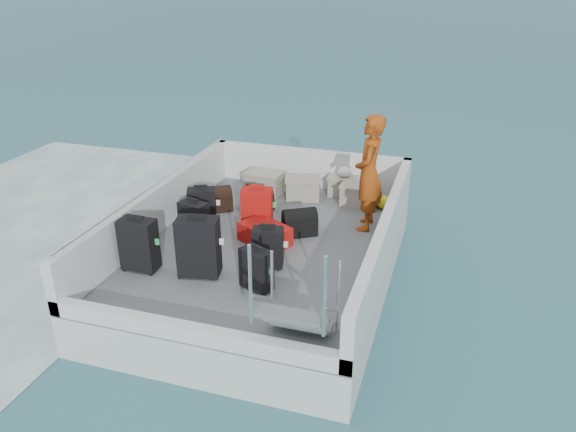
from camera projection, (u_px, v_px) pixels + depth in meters
name	position (u px, v px, depth m)	size (l,w,h in m)	color
ground	(267.00, 280.00, 8.51)	(160.00, 160.00, 0.00)	#1B4D5E
wake_foam	(8.00, 237.00, 9.82)	(10.00, 10.00, 0.00)	white
ferry_hull	(266.00, 262.00, 8.39)	(3.60, 5.00, 0.60)	silver
deck	(266.00, 244.00, 8.26)	(3.30, 4.70, 0.02)	slate
deck_fittings	(281.00, 233.00, 7.73)	(3.60, 5.00, 0.90)	silver
suitcase_0	(139.00, 245.00, 7.41)	(0.48, 0.27, 0.73)	black
suitcase_1	(194.00, 222.00, 8.20)	(0.41, 0.24, 0.62)	black
suitcase_2	(202.00, 208.00, 8.69)	(0.42, 0.25, 0.61)	black
suitcase_3	(199.00, 248.00, 7.26)	(0.54, 0.31, 0.81)	black
suitcase_5	(257.00, 209.00, 8.60)	(0.47, 0.28, 0.65)	#B90E0E
suitcase_6	(256.00, 270.00, 6.99)	(0.40, 0.24, 0.56)	black
suitcase_7	(268.00, 248.00, 7.51)	(0.41, 0.23, 0.57)	black
suitcase_8	(265.00, 234.00, 8.22)	(0.47, 0.72, 0.28)	#B90E0E
duffel_0	(217.00, 201.00, 9.30)	(0.48, 0.30, 0.32)	black
duffel_1	(258.00, 201.00, 9.30)	(0.46, 0.30, 0.32)	black
duffel_2	(300.00, 225.00, 8.47)	(0.50, 0.30, 0.32)	black
crate_0	(264.00, 183.00, 9.97)	(0.61, 0.42, 0.37)	#9F9B8A
crate_1	(303.00, 189.00, 9.76)	(0.57, 0.39, 0.34)	#9F9B8A
crate_2	(344.00, 186.00, 9.92)	(0.52, 0.36, 0.32)	#9F9B8A
crate_3	(359.00, 196.00, 9.45)	(0.58, 0.40, 0.35)	#9F9B8A
yellow_bag	(383.00, 202.00, 9.40)	(0.28, 0.26, 0.22)	yellow
white_bag	(344.00, 173.00, 9.81)	(0.24, 0.24, 0.18)	white
passenger	(369.00, 173.00, 8.40)	(0.66, 0.42, 1.78)	#DA5914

